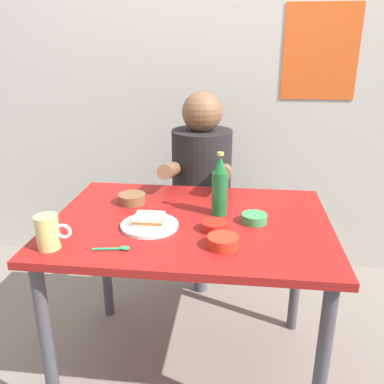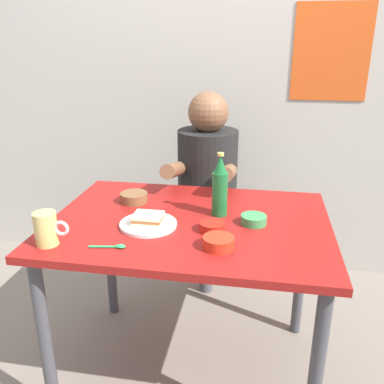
% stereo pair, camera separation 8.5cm
% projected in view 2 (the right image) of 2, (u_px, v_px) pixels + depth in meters
% --- Properties ---
extents(ground_plane, '(6.00, 6.00, 0.00)m').
position_uv_depth(ground_plane, '(190.00, 366.00, 1.90)').
color(ground_plane, slate).
extents(wall_back, '(4.40, 0.09, 2.60)m').
position_uv_depth(wall_back, '(221.00, 60.00, 2.42)').
color(wall_back, '#ADA89E').
rests_on(wall_back, ground).
extents(dining_table, '(1.10, 0.80, 0.74)m').
position_uv_depth(dining_table, '(190.00, 241.00, 1.68)').
color(dining_table, maroon).
rests_on(dining_table, ground).
extents(stool, '(0.34, 0.34, 0.45)m').
position_uv_depth(stool, '(207.00, 238.00, 2.36)').
color(stool, '#4C4C51').
rests_on(stool, ground).
extents(person_seated, '(0.33, 0.56, 0.72)m').
position_uv_depth(person_seated, '(207.00, 169.00, 2.21)').
color(person_seated, black).
rests_on(person_seated, stool).
extents(plate_orange, '(0.22, 0.22, 0.01)m').
position_uv_depth(plate_orange, '(148.00, 224.00, 1.59)').
color(plate_orange, silver).
rests_on(plate_orange, dining_table).
extents(sandwich, '(0.11, 0.09, 0.04)m').
position_uv_depth(sandwich, '(148.00, 218.00, 1.58)').
color(sandwich, beige).
rests_on(sandwich, plate_orange).
extents(beer_mug, '(0.13, 0.08, 0.12)m').
position_uv_depth(beer_mug, '(47.00, 229.00, 1.43)').
color(beer_mug, '#D1BC66').
rests_on(beer_mug, dining_table).
extents(beer_bottle, '(0.06, 0.06, 0.26)m').
position_uv_depth(beer_bottle, '(220.00, 187.00, 1.65)').
color(beer_bottle, '#19602D').
rests_on(beer_bottle, dining_table).
extents(sambal_bowl_red, '(0.10, 0.10, 0.03)m').
position_uv_depth(sambal_bowl_red, '(212.00, 226.00, 1.54)').
color(sambal_bowl_red, '#B21E14').
rests_on(sambal_bowl_red, dining_table).
extents(condiment_bowl_brown, '(0.12, 0.12, 0.04)m').
position_uv_depth(condiment_bowl_brown, '(134.00, 197.00, 1.82)').
color(condiment_bowl_brown, brown).
rests_on(condiment_bowl_brown, dining_table).
extents(sauce_bowl_chili, '(0.11, 0.11, 0.04)m').
position_uv_depth(sauce_bowl_chili, '(218.00, 242.00, 1.42)').
color(sauce_bowl_chili, red).
rests_on(sauce_bowl_chili, dining_table).
extents(dip_bowl_green, '(0.10, 0.10, 0.03)m').
position_uv_depth(dip_bowl_green, '(254.00, 219.00, 1.60)').
color(dip_bowl_green, '#388C4C').
rests_on(dip_bowl_green, dining_table).
extents(spoon, '(0.13, 0.03, 0.01)m').
position_uv_depth(spoon, '(114.00, 246.00, 1.42)').
color(spoon, '#26A559').
rests_on(spoon, dining_table).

